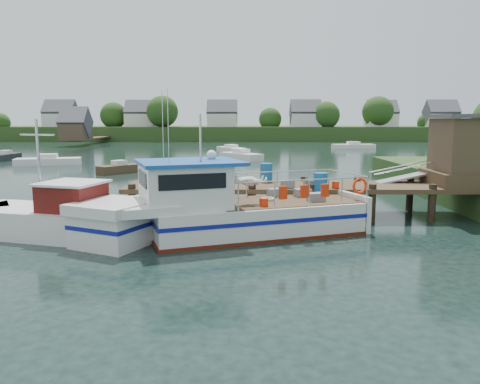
{
  "coord_description": "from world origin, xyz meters",
  "views": [
    {
      "loc": [
        -0.92,
        -20.49,
        4.22
      ],
      "look_at": [
        -1.0,
        -1.5,
        1.3
      ],
      "focal_mm": 35.0,
      "sensor_mm": 36.0,
      "label": 1
    }
  ],
  "objects_px": {
    "lobster_boat": "(221,211)",
    "moored_d": "(231,149)",
    "moored_far": "(353,146)",
    "dock": "(411,166)",
    "moored_e": "(6,157)",
    "moored_a": "(48,161)",
    "work_boat": "(53,218)",
    "moored_b": "(241,156)",
    "moored_rowboat": "(119,168)"
  },
  "relations": [
    {
      "from": "moored_e",
      "to": "moored_d",
      "type": "bearing_deg",
      "value": 24.67
    },
    {
      "from": "dock",
      "to": "moored_rowboat",
      "type": "relative_size",
      "value": 4.71
    },
    {
      "from": "dock",
      "to": "moored_b",
      "type": "bearing_deg",
      "value": 104.43
    },
    {
      "from": "moored_rowboat",
      "to": "lobster_boat",
      "type": "bearing_deg",
      "value": -85.27
    },
    {
      "from": "lobster_boat",
      "to": "moored_far",
      "type": "relative_size",
      "value": 1.69
    },
    {
      "from": "moored_far",
      "to": "moored_e",
      "type": "xyz_separation_m",
      "value": [
        -41.85,
        -20.93,
        0.0
      ]
    },
    {
      "from": "lobster_boat",
      "to": "moored_e",
      "type": "xyz_separation_m",
      "value": [
        -24.36,
        32.82,
        -0.56
      ]
    },
    {
      "from": "lobster_boat",
      "to": "moored_far",
      "type": "bearing_deg",
      "value": 52.53
    },
    {
      "from": "dock",
      "to": "work_boat",
      "type": "relative_size",
      "value": 2.05
    },
    {
      "from": "moored_a",
      "to": "moored_d",
      "type": "relative_size",
      "value": 1.0
    },
    {
      "from": "work_boat",
      "to": "moored_far",
      "type": "height_order",
      "value": "work_boat"
    },
    {
      "from": "moored_e",
      "to": "dock",
      "type": "bearing_deg",
      "value": -46.97
    },
    {
      "from": "dock",
      "to": "moored_a",
      "type": "distance_m",
      "value": 34.96
    },
    {
      "from": "lobster_boat",
      "to": "moored_b",
      "type": "height_order",
      "value": "lobster_boat"
    },
    {
      "from": "moored_far",
      "to": "moored_d",
      "type": "height_order",
      "value": "moored_far"
    },
    {
      "from": "lobster_boat",
      "to": "moored_e",
      "type": "relative_size",
      "value": 2.7
    },
    {
      "from": "dock",
      "to": "moored_rowboat",
      "type": "height_order",
      "value": "dock"
    },
    {
      "from": "dock",
      "to": "moored_far",
      "type": "xyz_separation_m",
      "value": [
        9.3,
        49.99,
        -1.85
      ]
    },
    {
      "from": "moored_b",
      "to": "moored_e",
      "type": "height_order",
      "value": "moored_b"
    },
    {
      "from": "dock",
      "to": "moored_a",
      "type": "height_order",
      "value": "dock"
    },
    {
      "from": "moored_d",
      "to": "moored_b",
      "type": "bearing_deg",
      "value": -78.5
    },
    {
      "from": "moored_far",
      "to": "moored_a",
      "type": "distance_m",
      "value": 43.94
    },
    {
      "from": "moored_a",
      "to": "work_boat",
      "type": "bearing_deg",
      "value": -61.12
    },
    {
      "from": "moored_far",
      "to": "work_boat",
      "type": "bearing_deg",
      "value": -132.89
    },
    {
      "from": "dock",
      "to": "lobster_boat",
      "type": "bearing_deg",
      "value": -155.35
    },
    {
      "from": "moored_far",
      "to": "moored_d",
      "type": "xyz_separation_m",
      "value": [
        -18.21,
        -7.34,
        -0.02
      ]
    },
    {
      "from": "moored_a",
      "to": "moored_e",
      "type": "height_order",
      "value": "moored_a"
    },
    {
      "from": "moored_far",
      "to": "moored_b",
      "type": "distance_m",
      "value": 26.65
    },
    {
      "from": "moored_b",
      "to": "work_boat",
      "type": "bearing_deg",
      "value": -84.4
    },
    {
      "from": "lobster_boat",
      "to": "moored_far",
      "type": "distance_m",
      "value": 56.52
    },
    {
      "from": "lobster_boat",
      "to": "moored_rowboat",
      "type": "distance_m",
      "value": 22.54
    },
    {
      "from": "dock",
      "to": "moored_far",
      "type": "bearing_deg",
      "value": 79.46
    },
    {
      "from": "lobster_boat",
      "to": "moored_e",
      "type": "distance_m",
      "value": 40.88
    },
    {
      "from": "moored_a",
      "to": "moored_d",
      "type": "xyz_separation_m",
      "value": [
        16.88,
        19.11,
        -0.03
      ]
    },
    {
      "from": "lobster_boat",
      "to": "moored_d",
      "type": "bearing_deg",
      "value": 71.45
    },
    {
      "from": "lobster_boat",
      "to": "work_boat",
      "type": "xyz_separation_m",
      "value": [
        -6.19,
        0.01,
        -0.28
      ]
    },
    {
      "from": "dock",
      "to": "work_boat",
      "type": "bearing_deg",
      "value": -165.41
    },
    {
      "from": "moored_d",
      "to": "dock",
      "type": "bearing_deg",
      "value": -72.54
    },
    {
      "from": "work_boat",
      "to": "moored_d",
      "type": "xyz_separation_m",
      "value": [
        5.48,
        46.39,
        -0.31
      ]
    },
    {
      "from": "dock",
      "to": "moored_d",
      "type": "relative_size",
      "value": 2.69
    },
    {
      "from": "work_boat",
      "to": "moored_b",
      "type": "distance_m",
      "value": 33.79
    },
    {
      "from": "work_boat",
      "to": "moored_b",
      "type": "xyz_separation_m",
      "value": [
        6.84,
        33.09,
        -0.23
      ]
    },
    {
      "from": "moored_b",
      "to": "moored_a",
      "type": "bearing_deg",
      "value": -145.06
    },
    {
      "from": "lobster_boat",
      "to": "moored_rowboat",
      "type": "bearing_deg",
      "value": 94.38
    },
    {
      "from": "dock",
      "to": "moored_d",
      "type": "bearing_deg",
      "value": 101.8
    },
    {
      "from": "moored_a",
      "to": "moored_b",
      "type": "bearing_deg",
      "value": 23.86
    },
    {
      "from": "moored_e",
      "to": "moored_a",
      "type": "bearing_deg",
      "value": -44.44
    },
    {
      "from": "dock",
      "to": "moored_rowboat",
      "type": "distance_m",
      "value": 24.22
    },
    {
      "from": "moored_rowboat",
      "to": "moored_a",
      "type": "xyz_separation_m",
      "value": [
        -8.49,
        6.68,
        0.01
      ]
    },
    {
      "from": "dock",
      "to": "moored_e",
      "type": "relative_size",
      "value": 4.17
    }
  ]
}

